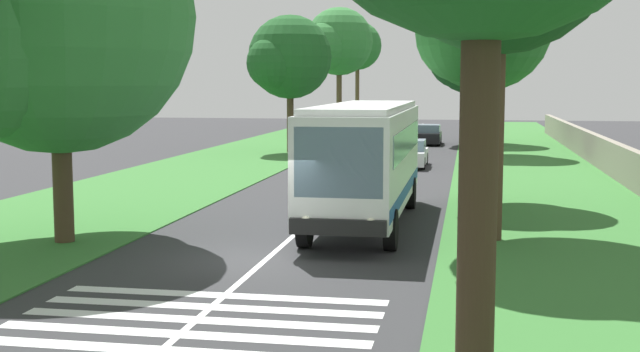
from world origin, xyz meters
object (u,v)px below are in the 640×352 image
(trailing_car_3, at_px, (388,129))
(roadside_tree_left_2, at_px, (337,44))
(coach_bus, at_px, (366,156))
(roadside_tree_right_3, at_px, (471,53))
(utility_pole, at_px, (481,89))
(trailing_car_0, at_px, (409,154))
(roadside_tree_left_0, at_px, (288,59))
(roadside_tree_right_4, at_px, (483,22))
(trailing_car_2, at_px, (428,135))
(roadside_tree_left_1, at_px, (357,47))
(roadside_tree_right_1, at_px, (481,29))
(roadside_tree_left_3, at_px, (45,23))
(trailing_car_1, at_px, (364,141))

(trailing_car_3, relative_size, roadside_tree_left_2, 0.40)
(coach_bus, bearing_deg, roadside_tree_right_3, -5.14)
(coach_bus, distance_m, roadside_tree_left_2, 46.86)
(utility_pole, bearing_deg, trailing_car_3, 10.68)
(trailing_car_0, height_order, roadside_tree_left_0, roadside_tree_left_0)
(trailing_car_3, relative_size, roadside_tree_right_3, 0.44)
(coach_bus, xyz_separation_m, roadside_tree_left_2, (45.80, 8.19, 5.56))
(roadside_tree_left_2, xyz_separation_m, roadside_tree_right_4, (-19.40, -11.99, 0.35))
(trailing_car_2, height_order, trailing_car_3, same)
(roadside_tree_left_1, distance_m, roadside_tree_right_4, 33.87)
(trailing_car_3, bearing_deg, trailing_car_2, -153.67)
(trailing_car_0, relative_size, trailing_car_3, 1.00)
(roadside_tree_left_0, xyz_separation_m, roadside_tree_right_4, (1.03, -11.85, 2.21))
(coach_bus, relative_size, roadside_tree_right_3, 1.14)
(trailing_car_3, distance_m, utility_pole, 36.99)
(roadside_tree_right_4, bearing_deg, roadside_tree_right_1, 179.03)
(trailing_car_2, xyz_separation_m, roadside_tree_right_3, (0.97, -2.89, 5.82))
(roadside_tree_left_2, bearing_deg, roadside_tree_left_1, -0.07)
(trailing_car_3, xyz_separation_m, roadside_tree_left_2, (4.61, 4.88, 7.04))
(coach_bus, height_order, roadside_tree_left_2, roadside_tree_left_2)
(roadside_tree_right_4, bearing_deg, roadside_tree_left_3, 159.11)
(coach_bus, relative_size, roadside_tree_right_1, 1.27)
(coach_bus, height_order, roadside_tree_left_0, roadside_tree_left_0)
(trailing_car_0, xyz_separation_m, roadside_tree_left_0, (7.35, 8.11, 5.18))
(coach_bus, xyz_separation_m, trailing_car_1, (27.38, 3.49, -1.48))
(coach_bus, xyz_separation_m, trailing_car_3, (41.19, 3.30, -1.48))
(trailing_car_3, xyz_separation_m, roadside_tree_left_3, (-45.85, 4.75, 5.29))
(trailing_car_3, bearing_deg, roadside_tree_right_1, -169.35)
(trailing_car_3, bearing_deg, coach_bus, -175.42)
(roadside_tree_left_3, bearing_deg, trailing_car_1, -8.09)
(trailing_car_1, bearing_deg, coach_bus, -172.73)
(roadside_tree_left_2, bearing_deg, roadside_tree_right_4, -148.27)
(coach_bus, bearing_deg, roadside_tree_left_3, 120.06)
(trailing_car_3, relative_size, utility_pole, 0.54)
(coach_bus, relative_size, trailing_car_3, 2.60)
(trailing_car_2, height_order, roadside_tree_right_1, roadside_tree_right_1)
(roadside_tree_right_1, bearing_deg, roadside_tree_left_0, 29.77)
(utility_pole, bearing_deg, coach_bus, 144.91)
(trailing_car_2, bearing_deg, trailing_car_1, 150.47)
(trailing_car_1, bearing_deg, trailing_car_0, -159.15)
(roadside_tree_left_0, bearing_deg, trailing_car_2, -43.93)
(roadside_tree_right_1, bearing_deg, roadside_tree_left_3, 130.85)
(roadside_tree_right_4, bearing_deg, roadside_tree_left_2, 31.73)
(roadside_tree_left_2, xyz_separation_m, utility_pole, (-40.79, -11.71, -3.54))
(trailing_car_0, xyz_separation_m, trailing_car_3, (23.16, 3.37, 0.00))
(roadside_tree_right_4, bearing_deg, utility_pole, 179.24)
(roadside_tree_left_1, bearing_deg, utility_pole, -167.58)
(trailing_car_2, bearing_deg, coach_bus, 179.57)
(coach_bus, relative_size, roadside_tree_left_2, 1.04)
(trailing_car_3, height_order, roadside_tree_left_1, roadside_tree_left_1)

